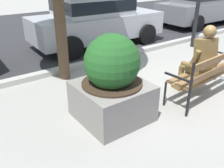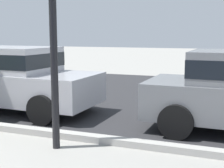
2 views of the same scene
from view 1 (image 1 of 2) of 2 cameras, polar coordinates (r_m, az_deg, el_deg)
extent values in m
plane|color=#9E9B93|center=(5.01, 23.13, -3.00)|extent=(80.00, 80.00, 0.00)
cube|color=#2D2D30|center=(10.62, -13.79, 12.66)|extent=(60.00, 9.00, 0.01)
cube|color=#B2AFA8|center=(6.74, 2.15, 6.75)|extent=(60.00, 0.20, 0.12)
cube|color=olive|center=(4.79, 22.74, 1.73)|extent=(1.70, 0.22, 0.04)
cube|color=olive|center=(4.86, 20.92, 2.40)|extent=(1.70, 0.22, 0.04)
cube|color=olive|center=(4.94, 19.15, 3.05)|extent=(1.70, 0.22, 0.04)
cube|color=olive|center=(4.69, 24.04, 3.28)|extent=(1.70, 0.15, 0.11)
cube|color=olive|center=(4.62, 24.51, 5.80)|extent=(1.70, 0.15, 0.11)
cylinder|color=black|center=(4.37, 12.33, -2.31)|extent=(0.04, 0.04, 0.45)
cylinder|color=black|center=(4.02, 17.86, -1.49)|extent=(0.04, 0.04, 0.95)
cube|color=black|center=(4.10, 15.01, 1.61)|extent=(0.07, 0.48, 0.03)
cylinder|color=black|center=(5.76, 23.34, 3.06)|extent=(0.04, 0.04, 0.45)
cube|color=olive|center=(4.75, 19.67, 3.51)|extent=(0.38, 0.36, 0.16)
cube|color=olive|center=(4.59, 21.17, 6.80)|extent=(0.39, 0.33, 0.55)
sphere|color=olive|center=(4.49, 22.03, 11.34)|extent=(0.22, 0.22, 0.22)
cylinder|color=olive|center=(4.46, 19.02, 5.91)|extent=(0.11, 0.19, 0.29)
cylinder|color=olive|center=(4.59, 17.38, 4.44)|extent=(0.11, 0.27, 0.10)
cylinder|color=olive|center=(4.78, 22.62, 6.63)|extent=(0.11, 0.19, 0.29)
cylinder|color=olive|center=(4.92, 21.13, 5.27)|extent=(0.11, 0.27, 0.10)
cylinder|color=olive|center=(4.79, 17.65, 3.45)|extent=(0.17, 0.38, 0.14)
cylinder|color=olive|center=(5.00, 15.79, 1.28)|extent=(0.11, 0.11, 0.50)
cube|color=olive|center=(5.13, 15.05, -0.68)|extent=(0.14, 0.25, 0.07)
cylinder|color=olive|center=(4.92, 19.11, 3.81)|extent=(0.17, 0.38, 0.14)
cylinder|color=olive|center=(5.12, 17.23, 1.67)|extent=(0.11, 0.11, 0.50)
cube|color=olive|center=(5.25, 16.47, -0.25)|extent=(0.14, 0.25, 0.07)
cube|color=olive|center=(5.34, 17.22, 0.65)|extent=(0.30, 0.21, 0.16)
cube|color=gray|center=(3.90, 0.00, -3.99)|extent=(1.05, 1.05, 0.60)
cylinder|color=#38281C|center=(3.75, 0.00, 0.21)|extent=(0.95, 0.95, 0.03)
sphere|color=#235B23|center=(3.62, 0.00, 5.18)|extent=(0.85, 0.85, 0.85)
cylinder|color=brown|center=(5.21, -12.09, 13.62)|extent=(0.23, 0.23, 2.39)
cube|color=#B7B7BC|center=(7.87, -3.50, 13.58)|extent=(4.15, 1.82, 0.70)
cube|color=#B7B7BC|center=(7.69, -4.64, 18.18)|extent=(2.18, 1.63, 0.60)
cube|color=black|center=(7.69, -4.64, 18.18)|extent=(2.19, 1.64, 0.33)
cylinder|color=black|center=(9.34, 0.92, 13.68)|extent=(0.65, 0.24, 0.64)
cylinder|color=black|center=(8.05, 8.10, 11.53)|extent=(0.65, 0.24, 0.64)
cylinder|color=black|center=(8.13, -14.87, 11.07)|extent=(0.65, 0.24, 0.64)
cylinder|color=black|center=(6.60, -9.52, 8.38)|extent=(0.65, 0.24, 0.64)
cube|color=slate|center=(11.68, 20.29, 15.99)|extent=(4.15, 1.82, 0.70)
cylinder|color=black|center=(13.28, 20.63, 15.63)|extent=(0.65, 0.24, 0.64)
cylinder|color=black|center=(11.24, 12.30, 15.12)|extent=(0.65, 0.24, 0.64)
cylinder|color=black|center=(10.17, 19.35, 13.26)|extent=(0.65, 0.24, 0.64)
cylinder|color=black|center=(14.94, 24.72, 15.90)|extent=(0.65, 0.24, 0.64)
camera|label=2|loc=(9.15, 55.69, 12.77)|focal=51.93mm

